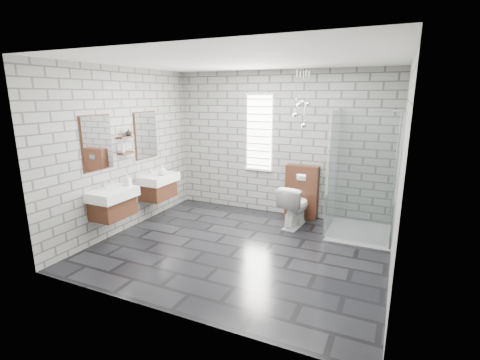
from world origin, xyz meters
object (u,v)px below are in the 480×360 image
Objects in this scene: toilet at (295,206)px; vanity_right at (157,179)px; shower_enclosure at (354,206)px; cistern_panel at (302,192)px; vanity_left at (111,195)px.

vanity_right is at bearing 22.47° from toilet.
shower_enclosure is 1.01m from toilet.
cistern_panel is at bearing 152.69° from shower_enclosure.
cistern_panel is 0.49× the size of shower_enclosure.
vanity_left is at bearing -90.00° from vanity_right.
vanity_left is 2.12× the size of toilet.
vanity_right is 1.57× the size of cistern_panel.
toilet is at bearing 177.57° from shower_enclosure.
cistern_panel is 1.35× the size of toilet.
cistern_panel is at bearing 25.94° from vanity_right.
vanity_left reaches higher than cistern_panel.
cistern_panel is 1.13m from shower_enclosure.
vanity_right reaches higher than toilet.
toilet is (-1.00, 0.04, -0.13)m from shower_enclosure.
cistern_panel is at bearing 43.64° from vanity_left.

